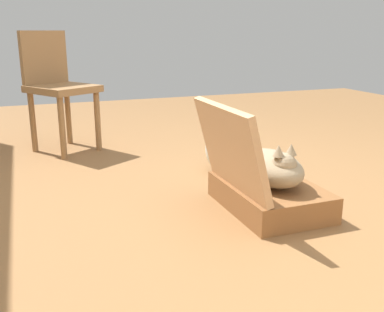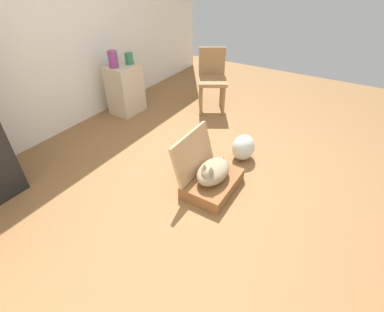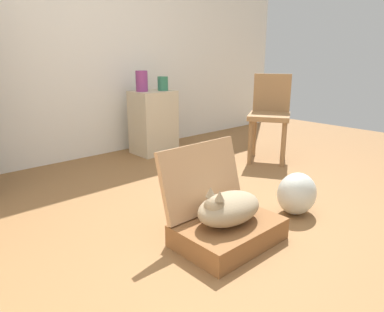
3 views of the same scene
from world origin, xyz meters
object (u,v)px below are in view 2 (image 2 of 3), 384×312
object	(u,v)px
suitcase_base	(213,183)
vase_tall	(113,59)
cat	(213,172)
plastic_bag_white	(243,147)
vase_short	(129,58)
chair	(212,77)
side_table	(125,90)

from	to	relation	value
suitcase_base	vase_tall	world-z (taller)	vase_tall
suitcase_base	cat	bearing A→B (deg)	178.11
plastic_bag_white	vase_short	distance (m)	2.09
vase_short	chair	distance (m)	1.22
chair	cat	bearing A→B (deg)	-92.75
plastic_bag_white	chair	size ratio (longest dim) A/B	0.34
vase_short	vase_tall	bearing A→B (deg)	160.29
chair	side_table	bearing A→B (deg)	-175.71
cat	vase_tall	size ratio (longest dim) A/B	2.34
cat	vase_tall	world-z (taller)	vase_tall
cat	chair	world-z (taller)	chair
vase_tall	vase_short	bearing A→B (deg)	-19.71
plastic_bag_white	vase_tall	world-z (taller)	vase_tall
suitcase_base	vase_short	bearing A→B (deg)	62.46
plastic_bag_white	side_table	distance (m)	2.03
cat	plastic_bag_white	distance (m)	0.68
side_table	vase_tall	world-z (taller)	vase_tall
plastic_bag_white	vase_short	size ratio (longest dim) A/B	1.97
suitcase_base	vase_short	distance (m)	2.27
cat	plastic_bag_white	bearing A→B (deg)	-4.29
cat	chair	distance (m)	1.90
cat	vase_short	xyz separation A→B (m)	(1.01, 1.91, 0.56)
side_table	vase_short	world-z (taller)	vase_short
vase_short	cat	bearing A→B (deg)	-117.80
vase_tall	vase_short	world-z (taller)	vase_tall
cat	plastic_bag_white	size ratio (longest dim) A/B	1.70
side_table	vase_short	xyz separation A→B (m)	(0.11, -0.05, 0.43)
vase_short	side_table	bearing A→B (deg)	158.29
side_table	vase_tall	distance (m)	0.48
suitcase_base	side_table	xyz separation A→B (m)	(0.88, 1.95, 0.29)
plastic_bag_white	vase_short	bearing A→B (deg)	80.27
suitcase_base	cat	size ratio (longest dim) A/B	1.19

